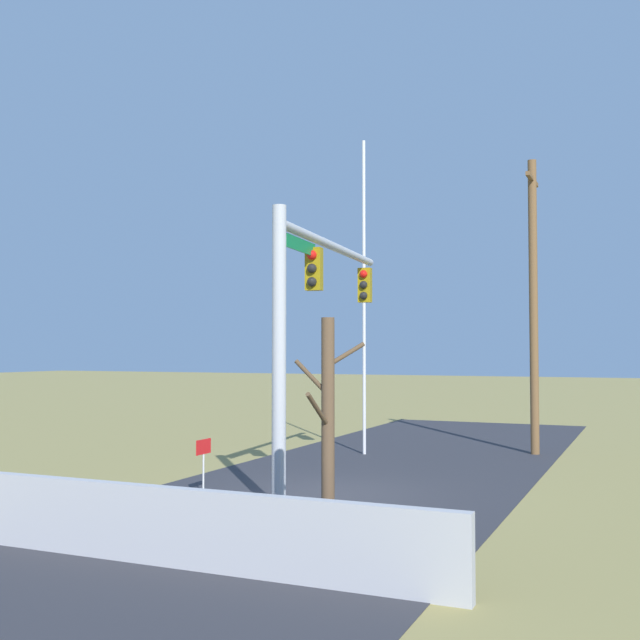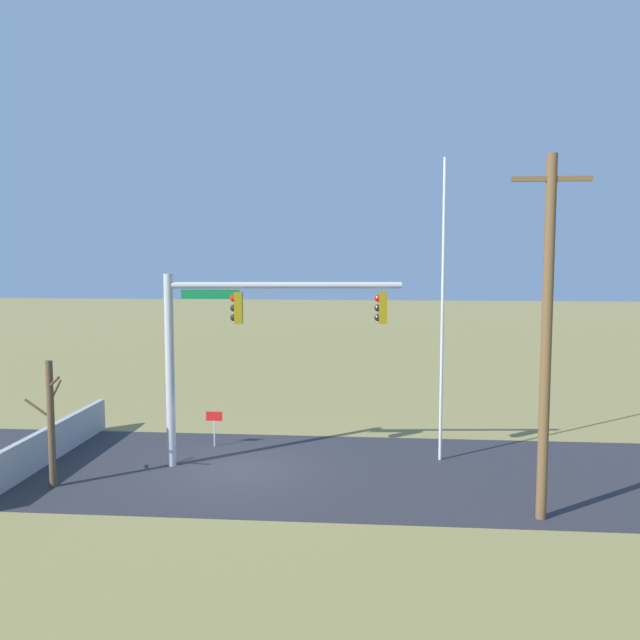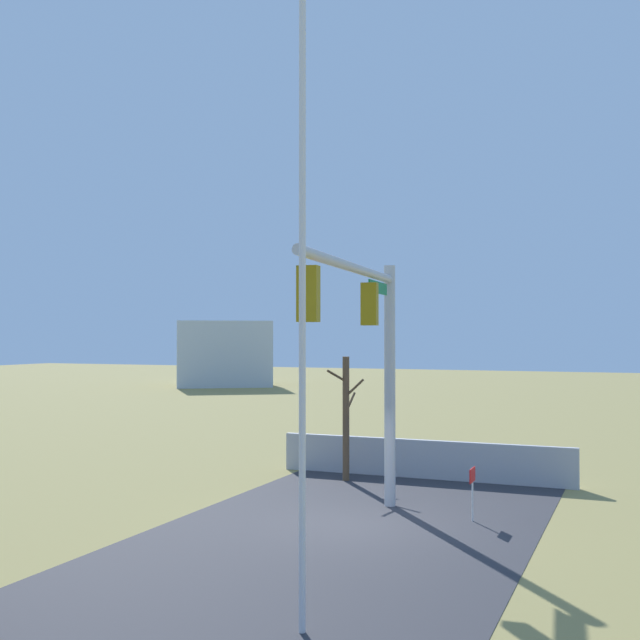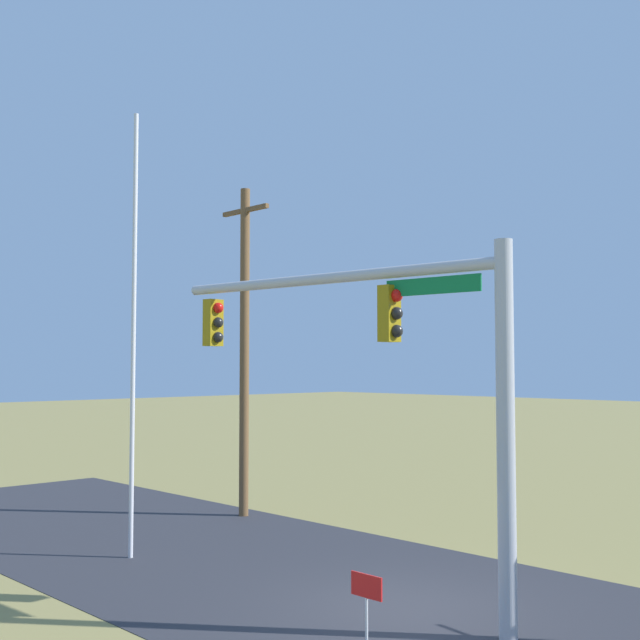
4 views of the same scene
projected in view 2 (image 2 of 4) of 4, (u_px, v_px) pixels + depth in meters
name	position (u px, v px, depth m)	size (l,w,h in m)	color
ground_plane	(239.00, 469.00, 20.94)	(160.00, 160.00, 0.00)	olive
road_surface	(368.00, 472.00, 20.59)	(28.00, 8.00, 0.01)	#2D2D33
sidewalk_corner	(141.00, 465.00, 21.36)	(6.00, 6.00, 0.01)	#B7B5AD
retaining_fence	(45.00, 447.00, 21.34)	(0.20, 8.89, 1.15)	#A8A8AD
signal_mast	(235.00, 331.00, 20.88)	(7.27, 0.94, 6.02)	#B2B5BA
flagpole	(442.00, 312.00, 21.41)	(0.10, 0.10, 9.60)	silver
utility_pole	(547.00, 334.00, 16.54)	(1.90, 0.26, 9.00)	brown
bare_tree	(51.00, 422.00, 19.14)	(1.27, 1.02, 3.64)	brown
open_sign	(214.00, 421.00, 23.33)	(0.56, 0.04, 1.22)	silver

